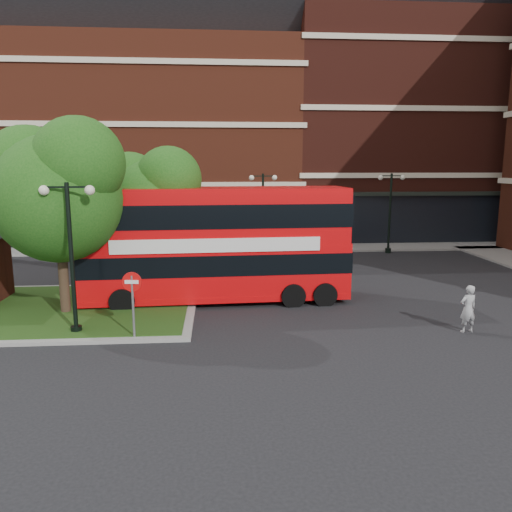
{
  "coord_description": "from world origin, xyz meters",
  "views": [
    {
      "loc": [
        -0.8,
        -15.97,
        5.55
      ],
      "look_at": [
        0.7,
        3.26,
        2.0
      ],
      "focal_mm": 35.0,
      "sensor_mm": 36.0,
      "label": 1
    }
  ],
  "objects": [
    {
      "name": "ground",
      "position": [
        0.0,
        0.0,
        0.0
      ],
      "size": [
        120.0,
        120.0,
        0.0
      ],
      "primitive_type": "plane",
      "color": "black",
      "rests_on": "ground"
    },
    {
      "name": "pavement_far",
      "position": [
        0.0,
        16.5,
        0.06
      ],
      "size": [
        44.0,
        3.0,
        0.12
      ],
      "primitive_type": "cube",
      "color": "slate",
      "rests_on": "ground"
    },
    {
      "name": "terrace_far_left",
      "position": [
        -8.0,
        24.0,
        7.0
      ],
      "size": [
        26.0,
        12.0,
        14.0
      ],
      "primitive_type": "cube",
      "color": "maroon",
      "rests_on": "ground"
    },
    {
      "name": "terrace_far_right",
      "position": [
        14.0,
        24.0,
        8.0
      ],
      "size": [
        18.0,
        12.0,
        16.0
      ],
      "primitive_type": "cube",
      "color": "#471911",
      "rests_on": "ground"
    },
    {
      "name": "traffic_island",
      "position": [
        -8.0,
        3.0,
        0.07
      ],
      "size": [
        12.6,
        7.6,
        0.15
      ],
      "color": "gray",
      "rests_on": "ground"
    },
    {
      "name": "tree_island_west",
      "position": [
        -6.6,
        2.58,
        4.79
      ],
      "size": [
        5.4,
        4.71,
        7.21
      ],
      "color": "#2D2116",
      "rests_on": "ground"
    },
    {
      "name": "tree_island_east",
      "position": [
        -3.58,
        5.06,
        4.24
      ],
      "size": [
        4.46,
        3.9,
        6.29
      ],
      "color": "#2D2116",
      "rests_on": "ground"
    },
    {
      "name": "lamp_island",
      "position": [
        -5.5,
        0.2,
        2.83
      ],
      "size": [
        1.72,
        0.36,
        5.0
      ],
      "color": "black",
      "rests_on": "ground"
    },
    {
      "name": "lamp_far_left",
      "position": [
        2.0,
        14.5,
        2.83
      ],
      "size": [
        1.72,
        0.36,
        5.0
      ],
      "color": "black",
      "rests_on": "ground"
    },
    {
      "name": "lamp_far_right",
      "position": [
        10.0,
        14.5,
        2.83
      ],
      "size": [
        1.72,
        0.36,
        5.0
      ],
      "color": "black",
      "rests_on": "ground"
    },
    {
      "name": "bus",
      "position": [
        -0.88,
        4.0,
        2.67
      ],
      "size": [
        10.76,
        2.89,
        4.07
      ],
      "rotation": [
        0.0,
        0.0,
        0.04
      ],
      "color": "red",
      "rests_on": "ground"
    },
    {
      "name": "woman",
      "position": [
        7.5,
        -0.54,
        0.81
      ],
      "size": [
        0.65,
        0.48,
        1.62
      ],
      "primitive_type": "imported",
      "rotation": [
        0.0,
        0.0,
        3.32
      ],
      "color": "#97989A",
      "rests_on": "ground"
    },
    {
      "name": "car_silver",
      "position": [
        -6.84,
        16.0,
        0.69
      ],
      "size": [
        4.15,
        1.93,
        1.37
      ],
      "primitive_type": "imported",
      "rotation": [
        0.0,
        0.0,
        1.49
      ],
      "color": "#A8AAAF",
      "rests_on": "ground"
    },
    {
      "name": "car_white",
      "position": [
        4.88,
        16.0,
        0.77
      ],
      "size": [
        4.81,
        2.11,
        1.54
      ],
      "primitive_type": "imported",
      "rotation": [
        0.0,
        0.0,
        1.68
      ],
      "color": "silver",
      "rests_on": "ground"
    },
    {
      "name": "no_entry_sign",
      "position": [
        -3.5,
        -0.5,
        1.6
      ],
      "size": [
        0.62,
        0.12,
        2.24
      ],
      "rotation": [
        0.0,
        0.0,
        -0.12
      ],
      "color": "slate",
      "rests_on": "ground"
    }
  ]
}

